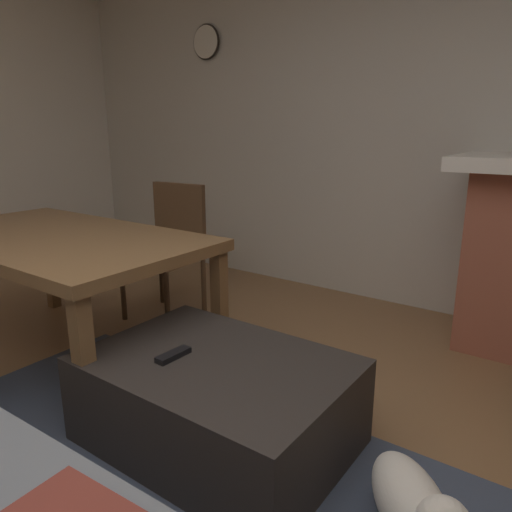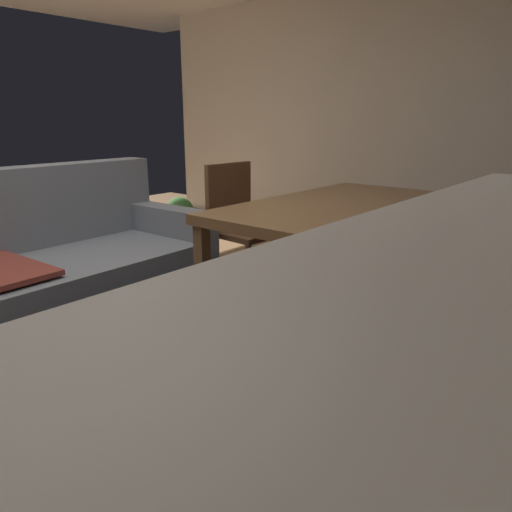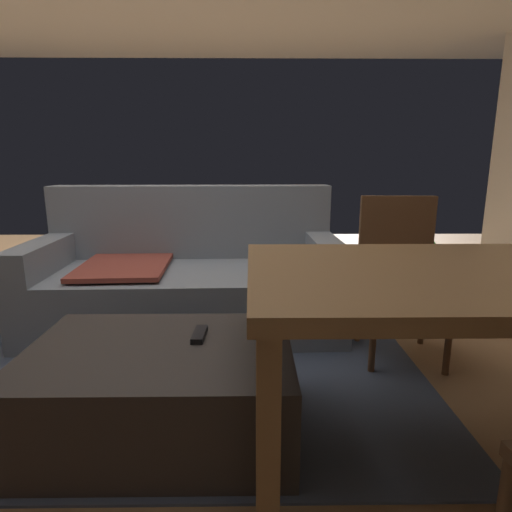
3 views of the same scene
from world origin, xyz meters
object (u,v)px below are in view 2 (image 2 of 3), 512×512
(dining_chair_south, at_px, (487,261))
(potted_plant, at_px, (180,215))
(ottoman_coffee_table, at_px, (188,346))
(couch, at_px, (43,272))
(dining_chair_north, at_px, (239,219))
(tv_remote, at_px, (197,293))
(dining_table, at_px, (342,214))

(dining_chair_south, relative_size, potted_plant, 2.11)
(dining_chair_south, bearing_deg, ottoman_coffee_table, 141.92)
(couch, height_order, dining_chair_south, couch)
(dining_chair_north, bearing_deg, tv_remote, -147.80)
(dining_chair_south, xyz_separation_m, dining_chair_north, (-0.00, 1.76, 0.00))
(dining_table, bearing_deg, potted_plant, 72.57)
(tv_remote, distance_m, dining_table, 1.14)
(dining_chair_north, bearing_deg, couch, 160.15)
(dining_table, relative_size, dining_chair_south, 1.89)
(tv_remote, bearing_deg, ottoman_coffee_table, -145.83)
(couch, bearing_deg, dining_chair_south, -59.55)
(tv_remote, relative_size, potted_plant, 0.36)
(couch, relative_size, dining_table, 1.18)
(dining_table, height_order, dining_chair_north, dining_chair_north)
(dining_chair_south, bearing_deg, dining_table, 90.53)
(tv_remote, distance_m, dining_chair_south, 1.54)
(couch, relative_size, potted_plant, 4.69)
(tv_remote, relative_size, dining_table, 0.09)
(dining_table, relative_size, dining_chair_north, 1.89)
(ottoman_coffee_table, relative_size, dining_chair_north, 1.16)
(dining_chair_south, bearing_deg, potted_plant, 77.18)
(dining_table, distance_m, dining_chair_south, 0.89)
(couch, bearing_deg, tv_remote, -79.47)
(ottoman_coffee_table, height_order, tv_remote, tv_remote)
(couch, bearing_deg, dining_table, -46.05)
(couch, height_order, dining_chair_north, couch)
(dining_chair_north, xyz_separation_m, potted_plant, (0.75, 1.53, -0.28))
(couch, distance_m, ottoman_coffee_table, 1.26)
(potted_plant, bearing_deg, dining_chair_south, -102.82)
(dining_chair_north, bearing_deg, dining_table, -90.31)
(couch, xyz_separation_m, tv_remote, (0.22, -1.16, 0.08))
(couch, xyz_separation_m, potted_plant, (2.06, 1.06, -0.08))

